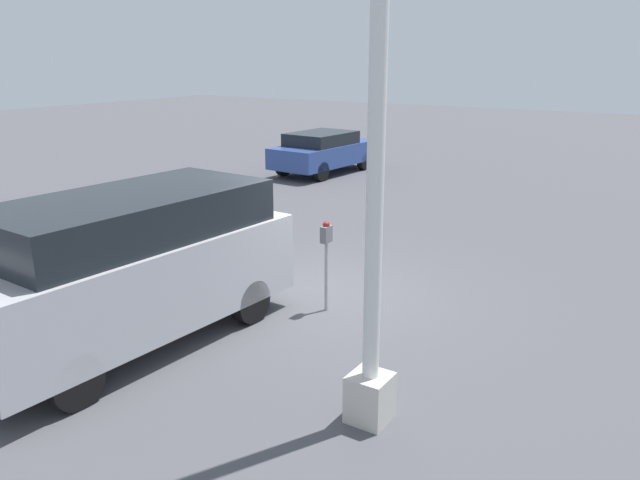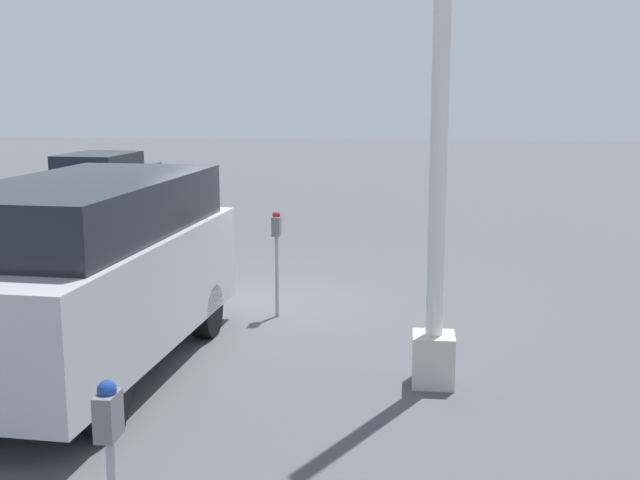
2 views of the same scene
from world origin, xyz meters
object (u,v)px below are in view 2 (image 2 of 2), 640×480
at_px(parking_meter_far, 110,447).
at_px(lamp_post, 438,180).
at_px(parking_meter_near, 277,239).
at_px(car_distant, 102,177).
at_px(parked_van, 86,270).

height_order(parking_meter_far, lamp_post, lamp_post).
xyz_separation_m(parking_meter_far, lamp_post, (-4.14, 1.91, 1.07)).
distance_m(parking_meter_near, car_distant, 12.08).
height_order(parking_meter_near, lamp_post, lamp_post).
bearing_deg(parking_meter_far, car_distant, -159.00).
height_order(parked_van, car_distant, parked_van).
height_order(lamp_post, parked_van, lamp_post).
bearing_deg(parked_van, car_distant, -155.76).
height_order(parking_meter_near, parked_van, parked_van).
height_order(lamp_post, car_distant, lamp_post).
bearing_deg(lamp_post, parking_meter_near, -138.99).
relative_size(lamp_post, parked_van, 1.24).
bearing_deg(car_distant, parked_van, -155.37).
bearing_deg(car_distant, lamp_post, -142.00).
xyz_separation_m(parking_meter_near, parked_van, (2.41, -1.69, 0.07)).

